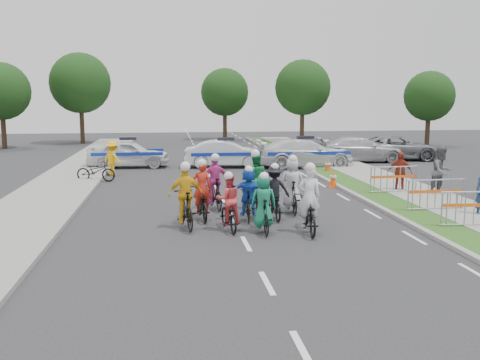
{
  "coord_description": "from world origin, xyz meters",
  "views": [
    {
      "loc": [
        -1.92,
        -13.31,
        3.77
      ],
      "look_at": [
        0.34,
        3.72,
        1.1
      ],
      "focal_mm": 40.0,
      "sensor_mm": 36.0,
      "label": 1
    }
  ],
  "objects": [
    {
      "name": "cone_0",
      "position": [
        4.91,
        8.27,
        0.34
      ],
      "size": [
        0.4,
        0.4,
        0.7
      ],
      "color": "#F24C0C",
      "rests_on": "ground"
    },
    {
      "name": "tree_4",
      "position": [
        3.0,
        34.0,
        4.19
      ],
      "size": [
        4.2,
        4.2,
        6.3
      ],
      "color": "#382619",
      "rests_on": "ground"
    },
    {
      "name": "curb_right",
      "position": [
        5.1,
        5.0,
        0.06
      ],
      "size": [
        0.2,
        60.0,
        0.12
      ],
      "primitive_type": "cube",
      "color": "gray",
      "rests_on": "ground"
    },
    {
      "name": "police_car_2",
      "position": [
        5.37,
        14.84,
        0.77
      ],
      "size": [
        5.3,
        2.18,
        1.53
      ],
      "primitive_type": "imported",
      "rotation": [
        0.0,
        0.0,
        1.58
      ],
      "color": "silver",
      "rests_on": "ground"
    },
    {
      "name": "rider_7",
      "position": [
        2.03,
        3.56,
        0.75
      ],
      "size": [
        0.83,
        1.86,
        1.92
      ],
      "rotation": [
        0.0,
        0.0,
        3.09
      ],
      "color": "black",
      "rests_on": "ground"
    },
    {
      "name": "rider_9",
      "position": [
        -0.41,
        4.52,
        0.73
      ],
      "size": [
        1.0,
        1.87,
        1.91
      ],
      "rotation": [
        0.0,
        0.0,
        3.28
      ],
      "color": "black",
      "rests_on": "ground"
    },
    {
      "name": "barrier_1",
      "position": [
        6.7,
        2.92,
        0.56
      ],
      "size": [
        2.01,
        0.56,
        1.12
      ],
      "primitive_type": null,
      "rotation": [
        0.0,
        0.0,
        0.03
      ],
      "color": "#A5A8AD",
      "rests_on": "ground"
    },
    {
      "name": "rider_0",
      "position": [
        1.91,
        0.96,
        0.66
      ],
      "size": [
        0.85,
        2.0,
        1.99
      ],
      "rotation": [
        0.0,
        0.0,
        3.05
      ],
      "color": "black",
      "rests_on": "ground"
    },
    {
      "name": "sidewalk_right",
      "position": [
        7.6,
        5.0,
        0.07
      ],
      "size": [
        2.4,
        60.0,
        0.13
      ],
      "primitive_type": "cube",
      "color": "gray",
      "rests_on": "ground"
    },
    {
      "name": "rider_5",
      "position": [
        0.46,
        2.66,
        0.73
      ],
      "size": [
        1.4,
        1.67,
        1.72
      ],
      "rotation": [
        0.0,
        0.0,
        3.03
      ],
      "color": "black",
      "rests_on": "ground"
    },
    {
      "name": "parked_bike",
      "position": [
        -5.24,
        11.2,
        0.47
      ],
      "size": [
        1.9,
        1.07,
        0.94
      ],
      "primitive_type": "imported",
      "rotation": [
        0.0,
        0.0,
        1.31
      ],
      "color": "black",
      "rests_on": "ground"
    },
    {
      "name": "police_car_1",
      "position": [
        1.1,
        15.37,
        0.73
      ],
      "size": [
        4.53,
        1.94,
        1.45
      ],
      "primitive_type": "imported",
      "rotation": [
        0.0,
        0.0,
        1.48
      ],
      "color": "silver",
      "rests_on": "ground"
    },
    {
      "name": "rider_3",
      "position": [
        -1.49,
        1.93,
        0.75
      ],
      "size": [
        1.04,
        1.92,
        1.96
      ],
      "rotation": [
        0.0,
        0.0,
        3.31
      ],
      "color": "black",
      "rests_on": "ground"
    },
    {
      "name": "barrier_0",
      "position": [
        6.7,
        0.66,
        0.56
      ],
      "size": [
        2.03,
        0.65,
        1.12
      ],
      "primitive_type": null,
      "rotation": [
        0.0,
        0.0,
        -0.08
      ],
      "color": "#A5A8AD",
      "rests_on": "ground"
    },
    {
      "name": "cone_1",
      "position": [
        5.95,
        12.48,
        0.34
      ],
      "size": [
        0.4,
        0.4,
        0.7
      ],
      "color": "#F24C0C",
      "rests_on": "ground"
    },
    {
      "name": "rider_8",
      "position": [
        0.93,
        4.35,
        0.75
      ],
      "size": [
        0.86,
        2.01,
        2.04
      ],
      "rotation": [
        0.0,
        0.0,
        3.13
      ],
      "color": "black",
      "rests_on": "ground"
    },
    {
      "name": "rider_6",
      "position": [
        -0.95,
        3.05,
        0.63
      ],
      "size": [
        0.78,
        1.9,
        1.9
      ],
      "rotation": [
        0.0,
        0.0,
        3.21
      ],
      "color": "black",
      "rests_on": "ground"
    },
    {
      "name": "rider_2",
      "position": [
        -0.29,
        1.51,
        0.64
      ],
      "size": [
        0.8,
        1.74,
        1.71
      ],
      "rotation": [
        0.0,
        0.0,
        3.27
      ],
      "color": "black",
      "rests_on": "ground"
    },
    {
      "name": "spectator_1",
      "position": [
        8.37,
        5.7,
        0.97
      ],
      "size": [
        1.13,
        1.01,
        1.93
      ],
      "primitive_type": "imported",
      "rotation": [
        0.0,
        0.0,
        0.35
      ],
      "color": "#515256",
      "rests_on": "ground"
    },
    {
      "name": "rider_4",
      "position": [
        1.29,
        2.83,
        0.69
      ],
      "size": [
        0.99,
        1.74,
        1.76
      ],
      "rotation": [
        0.0,
        0.0,
        3.16
      ],
      "color": "black",
      "rests_on": "ground"
    },
    {
      "name": "sidewalk_left",
      "position": [
        -6.5,
        5.0,
        0.07
      ],
      "size": [
        3.0,
        60.0,
        0.13
      ],
      "primitive_type": "cube",
      "color": "gray",
      "rests_on": "ground"
    },
    {
      "name": "spectator_2",
      "position": [
        7.14,
        6.69,
        0.82
      ],
      "size": [
        1.03,
        0.69,
        1.63
      ],
      "primitive_type": "imported",
      "rotation": [
        0.0,
        0.0,
        -0.34
      ],
      "color": "maroon",
      "rests_on": "ground"
    },
    {
      "name": "tree_3",
      "position": [
        -9.0,
        32.0,
        4.89
      ],
      "size": [
        4.9,
        4.9,
        7.35
      ],
      "color": "#382619",
      "rests_on": "ground"
    },
    {
      "name": "tree_2",
      "position": [
        18.0,
        26.0,
        3.83
      ],
      "size": [
        3.85,
        3.85,
        5.77
      ],
      "color": "#382619",
      "rests_on": "ground"
    },
    {
      "name": "police_car_0",
      "position": [
        -4.13,
        15.98,
        0.74
      ],
      "size": [
        4.44,
        1.95,
        1.49
      ],
      "primitive_type": "imported",
      "rotation": [
        0.0,
        0.0,
        1.53
      ],
      "color": "silver",
      "rests_on": "ground"
    },
    {
      "name": "civilian_sedan",
      "position": [
        9.22,
        16.76,
        0.73
      ],
      "size": [
        5.06,
        2.15,
        1.46
      ],
      "primitive_type": "imported",
      "rotation": [
        0.0,
        0.0,
        1.55
      ],
      "color": "#B7B7BC",
      "rests_on": "ground"
    },
    {
      "name": "grass_strip",
      "position": [
        5.8,
        5.0,
        0.06
      ],
      "size": [
        1.2,
        60.0,
        0.11
      ],
      "primitive_type": "cube",
      "color": "#244E19",
      "rests_on": "ground"
    },
    {
      "name": "civilian_suv",
      "position": [
        11.8,
        17.51,
        0.72
      ],
      "size": [
        5.5,
        3.16,
        1.44
      ],
      "primitive_type": "imported",
      "rotation": [
        0.0,
        0.0,
        1.42
      ],
      "color": "slate",
      "rests_on": "ground"
    },
    {
      "name": "barrier_2",
      "position": [
        6.7,
        6.24,
        0.56
      ],
      "size": [
        2.02,
        0.61,
        1.12
      ],
      "primitive_type": null,
      "rotation": [
        0.0,
        0.0,
        0.06
      ],
      "color": "#A5A8AD",
      "rests_on": "ground"
    },
    {
      "name": "rider_1",
      "position": [
        0.65,
        1.11,
        0.68
      ],
      "size": [
        0.73,
        1.65,
        1.73
      ],
      "rotation": [
        0.0,
        0.0,
        3.15
      ],
      "color": "black",
      "rests_on": "ground"
    },
    {
      "name": "tree_0",
      "position": [
        -14.0,
        28.0,
        4.19
      ],
      "size": [
        4.2,
        4.2,
        6.3
      ],
      "color": "#382619",
      "rests_on": "ground"
    },
    {
      "name": "tree_1",
      "position": [
        9.0,
        30.0,
        4.54
      ],
      "size": [
        4.55,
        4.55,
        6.82
      ],
      "color": "#382619",
      "rests_on": "ground"
    },
    {
      "name": "ground",
      "position": [
        0.0,
        0.0,
        0.0
      ],
      "size": [
        90.0,
        90.0,
        0.0
      ],
      "primitive_type": "plane",
      "color": "#28282B",
      "rests_on": "ground"
    },
    {
      "name": "marshal_hiviz",
      "position": [
        -4.67,
        13.03,
        0.83
      ],
      "size": [
        1.21,
        1.19,
        1.67
      ],
      "primitive_type": "imported",
      "rotation": [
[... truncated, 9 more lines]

